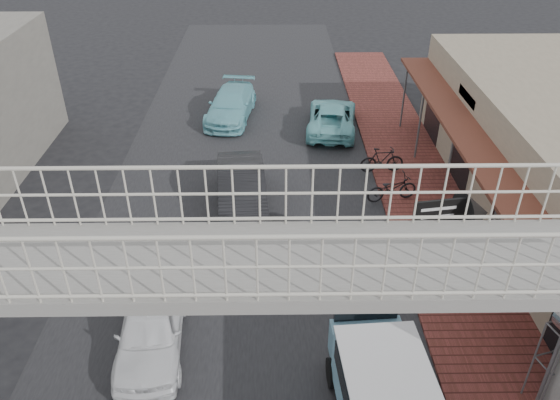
{
  "coord_description": "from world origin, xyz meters",
  "views": [
    {
      "loc": [
        1.11,
        -10.71,
        10.57
      ],
      "look_at": [
        1.3,
        3.11,
        1.8
      ],
      "focal_mm": 35.0,
      "sensor_mm": 36.0,
      "label": 1
    }
  ],
  "objects_px": {
    "white_hatchback": "(151,326)",
    "motorcycle_near": "(392,188)",
    "angkot_far": "(231,105)",
    "angkot_curb": "(332,117)",
    "arrow_sign": "(470,216)",
    "angkot_van": "(386,399)",
    "motorcycle_far": "(382,160)",
    "dark_sedan": "(242,190)"
  },
  "relations": [
    {
      "from": "white_hatchback",
      "to": "motorcycle_near",
      "type": "distance_m",
      "value": 9.87
    },
    {
      "from": "angkot_far",
      "to": "motorcycle_near",
      "type": "distance_m",
      "value": 9.74
    },
    {
      "from": "angkot_curb",
      "to": "arrow_sign",
      "type": "distance_m",
      "value": 11.79
    },
    {
      "from": "angkot_van",
      "to": "arrow_sign",
      "type": "xyz_separation_m",
      "value": [
        2.69,
        4.14,
        1.67
      ]
    },
    {
      "from": "angkot_curb",
      "to": "motorcycle_far",
      "type": "distance_m",
      "value": 4.36
    },
    {
      "from": "motorcycle_near",
      "to": "arrow_sign",
      "type": "distance_m",
      "value": 5.74
    },
    {
      "from": "angkot_far",
      "to": "motorcycle_far",
      "type": "relative_size",
      "value": 2.71
    },
    {
      "from": "white_hatchback",
      "to": "angkot_far",
      "type": "distance_m",
      "value": 14.25
    },
    {
      "from": "white_hatchback",
      "to": "motorcycle_far",
      "type": "relative_size",
      "value": 2.3
    },
    {
      "from": "angkot_far",
      "to": "angkot_van",
      "type": "xyz_separation_m",
      "value": [
        4.24,
        -16.86,
        0.57
      ]
    },
    {
      "from": "angkot_far",
      "to": "motorcycle_far",
      "type": "distance_m",
      "value": 8.24
    },
    {
      "from": "white_hatchback",
      "to": "motorcycle_near",
      "type": "relative_size",
      "value": 2.11
    },
    {
      "from": "angkot_far",
      "to": "motorcycle_near",
      "type": "height_order",
      "value": "angkot_far"
    },
    {
      "from": "angkot_van",
      "to": "motorcycle_near",
      "type": "distance_m",
      "value": 9.55
    },
    {
      "from": "dark_sedan",
      "to": "motorcycle_near",
      "type": "relative_size",
      "value": 2.5
    },
    {
      "from": "arrow_sign",
      "to": "dark_sedan",
      "type": "bearing_deg",
      "value": 132.36
    },
    {
      "from": "white_hatchback",
      "to": "angkot_far",
      "type": "bearing_deg",
      "value": 81.23
    },
    {
      "from": "white_hatchback",
      "to": "motorcycle_near",
      "type": "xyz_separation_m",
      "value": [
        7.27,
        6.68,
        -0.08
      ]
    },
    {
      "from": "angkot_curb",
      "to": "angkot_far",
      "type": "relative_size",
      "value": 0.97
    },
    {
      "from": "angkot_curb",
      "to": "angkot_van",
      "type": "bearing_deg",
      "value": 96.02
    },
    {
      "from": "motorcycle_near",
      "to": "motorcycle_far",
      "type": "bearing_deg",
      "value": -13.57
    },
    {
      "from": "motorcycle_near",
      "to": "dark_sedan",
      "type": "bearing_deg",
      "value": 79.84
    },
    {
      "from": "dark_sedan",
      "to": "motorcycle_far",
      "type": "xyz_separation_m",
      "value": [
        5.3,
        2.38,
        -0.15
      ]
    },
    {
      "from": "white_hatchback",
      "to": "angkot_van",
      "type": "height_order",
      "value": "angkot_van"
    },
    {
      "from": "white_hatchback",
      "to": "dark_sedan",
      "type": "distance_m",
      "value": 6.66
    },
    {
      "from": "angkot_curb",
      "to": "motorcycle_far",
      "type": "bearing_deg",
      "value": 118.27
    },
    {
      "from": "motorcycle_near",
      "to": "angkot_van",
      "type": "bearing_deg",
      "value": 154.7
    },
    {
      "from": "angkot_far",
      "to": "angkot_van",
      "type": "bearing_deg",
      "value": -68.08
    },
    {
      "from": "angkot_curb",
      "to": "angkot_van",
      "type": "xyz_separation_m",
      "value": [
        -0.39,
        -15.47,
        0.62
      ]
    },
    {
      "from": "angkot_far",
      "to": "motorcycle_near",
      "type": "xyz_separation_m",
      "value": [
        6.17,
        -7.53,
        -0.08
      ]
    },
    {
      "from": "angkot_curb",
      "to": "angkot_far",
      "type": "height_order",
      "value": "angkot_far"
    },
    {
      "from": "angkot_van",
      "to": "dark_sedan",
      "type": "bearing_deg",
      "value": 106.58
    },
    {
      "from": "angkot_van",
      "to": "arrow_sign",
      "type": "bearing_deg",
      "value": 53.16
    },
    {
      "from": "dark_sedan",
      "to": "motorcycle_near",
      "type": "xyz_separation_m",
      "value": [
        5.3,
        0.32,
        -0.18
      ]
    },
    {
      "from": "angkot_curb",
      "to": "angkot_van",
      "type": "height_order",
      "value": "angkot_van"
    },
    {
      "from": "angkot_van",
      "to": "arrow_sign",
      "type": "height_order",
      "value": "arrow_sign"
    },
    {
      "from": "dark_sedan",
      "to": "motorcycle_far",
      "type": "distance_m",
      "value": 5.81
    },
    {
      "from": "white_hatchback",
      "to": "arrow_sign",
      "type": "xyz_separation_m",
      "value": [
        8.02,
        1.49,
        2.24
      ]
    },
    {
      "from": "angkot_far",
      "to": "motorcycle_near",
      "type": "relative_size",
      "value": 2.48
    },
    {
      "from": "angkot_curb",
      "to": "arrow_sign",
      "type": "height_order",
      "value": "arrow_sign"
    },
    {
      "from": "angkot_curb",
      "to": "angkot_far",
      "type": "bearing_deg",
      "value": -9.25
    },
    {
      "from": "dark_sedan",
      "to": "motorcycle_far",
      "type": "height_order",
      "value": "dark_sedan"
    }
  ]
}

